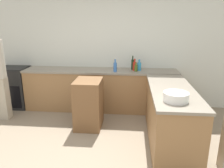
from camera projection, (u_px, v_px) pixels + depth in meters
The scene contains 12 objects.
ground_plane at pixel (80, 167), 3.02m from camera, with size 14.00×14.00×0.00m, color gray.
wall_back at pixel (102, 48), 4.96m from camera, with size 8.00×0.06×2.70m.
counter_back at pixel (101, 90), 4.90m from camera, with size 3.35×0.62×0.91m.
counter_peninsula at pixel (170, 114), 3.60m from camera, with size 0.69×1.91×0.91m.
range_oven at pixel (14, 87), 5.07m from camera, with size 0.73×0.60×0.92m.
island_table at pixel (89, 104), 4.08m from camera, with size 0.48×0.61×0.91m.
mixing_bowl at pixel (176, 97), 2.91m from camera, with size 0.33×0.33×0.12m.
dish_soap_bottle at pixel (139, 66), 4.68m from camera, with size 0.09×0.09×0.24m.
hot_sauce_bottle at pixel (135, 66), 4.68m from camera, with size 0.08×0.08×0.25m.
water_bottle_blue at pixel (115, 67), 4.57m from camera, with size 0.07×0.07×0.26m.
wine_bottle_dark at pixel (133, 64), 4.76m from camera, with size 0.06×0.06×0.30m.
olive_oil_bottle at pixel (136, 68), 4.61m from camera, with size 0.06×0.06×0.19m.
Camera 1 is at (0.67, -2.53, 1.96)m, focal length 35.00 mm.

